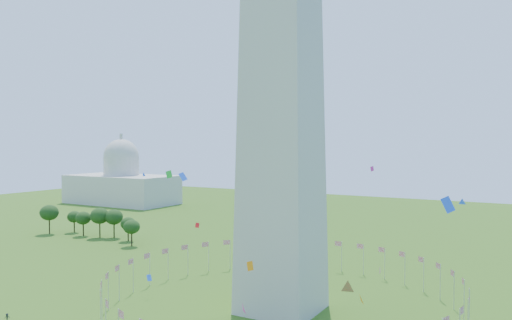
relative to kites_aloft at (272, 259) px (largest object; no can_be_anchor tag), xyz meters
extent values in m
cylinder|color=silver|center=(28.20, 32.55, -14.00)|extent=(0.24, 0.24, 9.00)
cylinder|color=silver|center=(26.40, 39.28, -14.00)|extent=(0.24, 0.24, 9.00)
cylinder|color=silver|center=(23.45, 45.60, -14.00)|extent=(0.24, 0.24, 9.00)
cylinder|color=silver|center=(19.45, 51.31, -14.00)|extent=(0.24, 0.24, 9.00)
cylinder|color=silver|center=(14.52, 56.24, -14.00)|extent=(0.24, 0.24, 9.00)
cylinder|color=silver|center=(8.81, 60.24, -14.00)|extent=(0.24, 0.24, 9.00)
cylinder|color=silver|center=(2.49, 63.19, -14.00)|extent=(0.24, 0.24, 9.00)
cylinder|color=silver|center=(-4.25, 64.99, -14.00)|extent=(0.24, 0.24, 9.00)
cylinder|color=silver|center=(-11.19, 65.60, -14.00)|extent=(0.24, 0.24, 9.00)
cylinder|color=silver|center=(-18.14, 64.99, -14.00)|extent=(0.24, 0.24, 9.00)
cylinder|color=silver|center=(-24.87, 63.19, -14.00)|extent=(0.24, 0.24, 9.00)
cylinder|color=silver|center=(-31.19, 60.24, -14.00)|extent=(0.24, 0.24, 9.00)
cylinder|color=silver|center=(-36.90, 56.24, -14.00)|extent=(0.24, 0.24, 9.00)
cylinder|color=silver|center=(-41.83, 51.31, -14.00)|extent=(0.24, 0.24, 9.00)
cylinder|color=silver|center=(-45.83, 45.60, -14.00)|extent=(0.24, 0.24, 9.00)
cylinder|color=silver|center=(-48.78, 39.28, -14.00)|extent=(0.24, 0.24, 9.00)
cylinder|color=silver|center=(-50.58, 32.55, -14.00)|extent=(0.24, 0.24, 9.00)
cylinder|color=silver|center=(-51.19, 25.60, -14.00)|extent=(0.24, 0.24, 9.00)
cylinder|color=silver|center=(-50.58, 18.66, -14.00)|extent=(0.24, 0.24, 9.00)
cylinder|color=silver|center=(-48.78, 11.92, -14.00)|extent=(0.24, 0.24, 9.00)
cylinder|color=silver|center=(-45.83, 5.60, -14.00)|extent=(0.24, 0.24, 9.00)
cylinder|color=silver|center=(-41.83, -0.11, -14.00)|extent=(0.24, 0.24, 9.00)
cylinder|color=silver|center=(-36.90, -5.04, -14.00)|extent=(0.24, 0.24, 9.00)
imported|color=black|center=(-59.80, -10.33, -17.68)|extent=(1.12, 1.21, 1.64)
plane|color=orange|center=(15.15, 2.77, -5.66)|extent=(1.17, 2.25, 2.19)
plane|color=blue|center=(32.91, -27.06, 14.46)|extent=(1.15, 1.67, 1.68)
plane|color=green|center=(-25.67, 3.19, 13.77)|extent=(0.70, 1.74, 1.85)
plane|color=blue|center=(-54.49, 27.17, 11.43)|extent=(0.56, 1.45, 1.47)
plane|color=red|center=(-19.24, 4.10, 3.69)|extent=(0.84, 0.86, 1.14)
plane|color=blue|center=(-18.90, -0.85, 13.77)|extent=(2.05, 1.02, 1.78)
plane|color=#CC2699|center=(7.45, 33.77, 14.39)|extent=(0.31, 1.31, 1.33)
plane|color=#CC2699|center=(15.58, 11.96, -2.76)|extent=(0.33, 1.56, 1.60)
plane|color=orange|center=(-7.16, 4.46, -3.14)|extent=(1.74, 1.08, 1.80)
plane|color=blue|center=(-44.09, 17.45, -13.50)|extent=(1.32, 1.69, 1.55)
plane|color=blue|center=(29.66, 8.21, 10.81)|extent=(1.03, 0.06, 1.03)
plane|color=orange|center=(12.23, 4.22, -4.41)|extent=(2.11, 0.87, 2.04)
plane|color=#CC2699|center=(0.01, -9.67, -6.10)|extent=(1.31, 1.91, 2.24)
ellipsoid|color=#264E1A|center=(-140.41, 62.67, -12.47)|extent=(7.72, 7.72, 12.07)
ellipsoid|color=#264E1A|center=(-134.04, 70.28, -13.98)|extent=(5.79, 5.79, 9.04)
ellipsoid|color=#264E1A|center=(-124.29, 66.67, -13.54)|extent=(6.35, 6.35, 9.91)
ellipsoid|color=#264E1A|center=(-115.21, 67.22, -12.52)|extent=(7.66, 7.66, 11.97)
ellipsoid|color=#264E1A|center=(-110.08, 70.01, -12.84)|extent=(7.25, 7.25, 11.32)
ellipsoid|color=#264E1A|center=(-100.20, 67.81, -13.91)|extent=(5.88, 5.88, 9.19)
ellipsoid|color=#264E1A|center=(-92.00, 61.22, -13.64)|extent=(6.23, 6.23, 9.73)
camera|label=1|loc=(40.40, -76.28, 20.27)|focal=35.00mm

